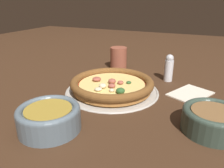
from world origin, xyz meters
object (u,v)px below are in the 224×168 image
object	(u,v)px
bowl_near	(49,117)
bowl_far	(213,119)
pizza_tray	(112,91)
pizza	(112,84)
napkin	(190,93)
fork	(191,101)
drinking_cup	(119,58)
pepper_shaker	(169,68)

from	to	relation	value
bowl_near	bowl_far	bearing A→B (deg)	112.98
pizza_tray	pizza	xyz separation A→B (m)	(0.00, 0.00, 0.02)
bowl_near	napkin	size ratio (longest dim) A/B	0.89
napkin	fork	size ratio (longest dim) A/B	1.11
drinking_cup	pizza	bearing A→B (deg)	17.80
bowl_far	fork	world-z (taller)	bowl_far
napkin	fork	distance (m)	0.06
pepper_shaker	pizza	bearing A→B (deg)	-39.62
bowl_far	napkin	size ratio (longest dim) A/B	0.84
pizza	bowl_near	xyz separation A→B (m)	(0.28, -0.05, 0.01)
pizza	bowl_near	size ratio (longest dim) A/B	1.87
bowl_far	drinking_cup	size ratio (longest dim) A/B	1.48
bowl_far	pizza_tray	bearing A→B (deg)	-110.86
bowl_far	pepper_shaker	xyz separation A→B (m)	(-0.32, -0.17, 0.02)
pizza	napkin	bearing A→B (deg)	108.94
pizza_tray	pepper_shaker	size ratio (longest dim) A/B	3.07
pizza	drinking_cup	world-z (taller)	drinking_cup
bowl_near	napkin	world-z (taller)	bowl_near
pizza_tray	napkin	distance (m)	0.27
drinking_cup	bowl_far	bearing A→B (deg)	46.94
bowl_far	pepper_shaker	world-z (taller)	pepper_shaker
napkin	fork	world-z (taller)	napkin
pizza	bowl_near	bearing A→B (deg)	-9.01
napkin	pepper_shaker	world-z (taller)	pepper_shaker
bowl_far	fork	bearing A→B (deg)	-158.20
pizza	fork	world-z (taller)	pizza
pizza_tray	napkin	world-z (taller)	same
pizza	napkin	distance (m)	0.27
napkin	pizza	bearing A→B (deg)	-71.06
pizza	bowl_near	world-z (taller)	bowl_near
pizza	pepper_shaker	size ratio (longest dim) A/B	2.72
pizza_tray	fork	bearing A→B (deg)	97.05
bowl_near	drinking_cup	size ratio (longest dim) A/B	1.55
drinking_cup	fork	xyz separation A→B (m)	(0.23, 0.35, -0.05)
pepper_shaker	fork	bearing A→B (deg)	33.36
drinking_cup	pepper_shaker	distance (m)	0.25
pepper_shaker	napkin	bearing A→B (deg)	43.09
bowl_near	pizza	bearing A→B (deg)	170.99
pizza_tray	pizza	world-z (taller)	pizza
pepper_shaker	bowl_near	bearing A→B (deg)	-23.28
napkin	pepper_shaker	distance (m)	0.15
drinking_cup	napkin	distance (m)	0.39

